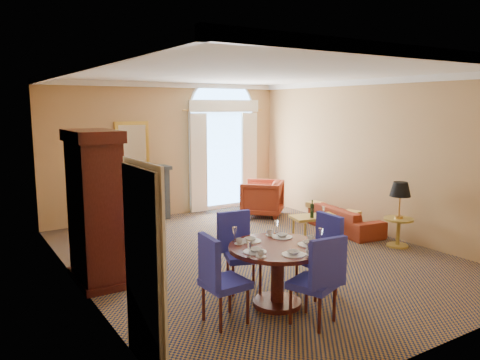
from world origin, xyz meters
TOP-DOWN VIEW (x-y plane):
  - ground at (0.00, 0.00)m, footprint 7.50×7.50m
  - room_envelope at (-0.03, 0.67)m, footprint 6.04×7.52m
  - armoire at (-2.72, 0.23)m, footprint 0.66×1.17m
  - dining_table at (-0.93, -1.92)m, footprint 1.31×1.31m
  - dining_chair_north at (-1.05, -1.12)m, footprint 0.64×0.64m
  - dining_chair_south at (-0.87, -2.68)m, footprint 0.65×0.65m
  - dining_chair_east at (-0.13, -1.90)m, footprint 0.53×0.52m
  - dining_chair_west at (-1.89, -1.99)m, footprint 0.55×0.53m
  - sofa at (2.55, 0.33)m, footprint 0.93×1.88m
  - armchair at (1.87, 2.46)m, footprint 1.33×1.33m
  - coffee_table at (1.61, 0.26)m, footprint 1.02×0.72m
  - side_table at (2.60, -1.00)m, footprint 0.55×0.55m

SIDE VIEW (x-z plane):
  - ground at x=0.00m, z-range 0.00..0.00m
  - sofa at x=2.55m, z-range 0.00..0.53m
  - armchair at x=1.87m, z-range 0.00..0.87m
  - coffee_table at x=1.61m, z-range 0.02..0.85m
  - dining_table at x=-0.93m, z-range 0.10..1.12m
  - dining_chair_north at x=-1.05m, z-range 0.08..1.21m
  - dining_chair_south at x=-0.87m, z-range 0.08..1.21m
  - dining_chair_east at x=-0.13m, z-range 0.08..1.21m
  - dining_chair_west at x=-1.89m, z-range 0.08..1.21m
  - side_table at x=2.60m, z-range 0.19..1.40m
  - armoire at x=-2.72m, z-range -0.04..2.26m
  - room_envelope at x=-0.03m, z-range 0.78..4.23m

